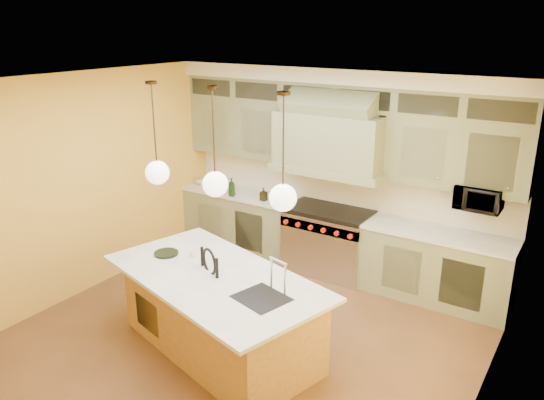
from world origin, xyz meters
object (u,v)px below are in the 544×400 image
Objects in this scene: range at (328,240)px; counter_stool at (198,295)px; microwave at (479,198)px; kitchen_island at (220,311)px.

counter_stool is at bearing -96.22° from range.
microwave reaches higher than range.
counter_stool is (-0.28, -2.53, 0.19)m from range.
microwave is at bearing 66.01° from kitchen_island.
range is 0.43× the size of kitchen_island.
microwave is (1.95, 0.11, 0.96)m from range.
counter_stool reaches higher than range.
kitchen_island reaches higher than counter_stool.
microwave is at bearing 3.12° from range.
microwave is (2.04, 2.50, 0.98)m from kitchen_island.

